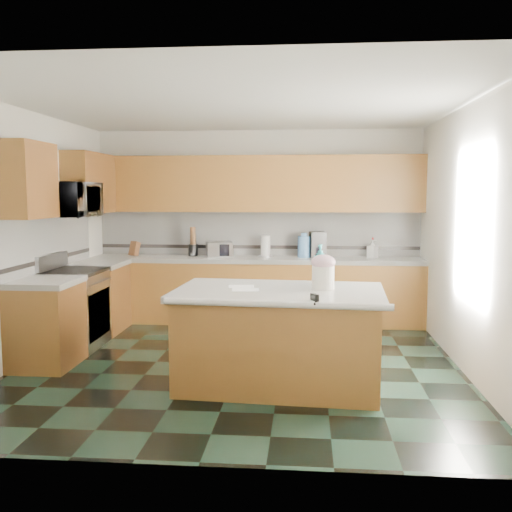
# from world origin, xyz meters

# --- Properties ---
(floor) EXTENTS (4.60, 4.60, 0.00)m
(floor) POSITION_xyz_m (0.00, 0.00, 0.00)
(floor) COLOR black
(floor) RESTS_ON ground
(ceiling) EXTENTS (4.60, 4.60, 0.00)m
(ceiling) POSITION_xyz_m (0.00, 0.00, 2.70)
(ceiling) COLOR white
(ceiling) RESTS_ON ground
(wall_back) EXTENTS (4.60, 0.04, 2.70)m
(wall_back) POSITION_xyz_m (0.00, 2.32, 1.35)
(wall_back) COLOR white
(wall_back) RESTS_ON ground
(wall_front) EXTENTS (4.60, 0.04, 2.70)m
(wall_front) POSITION_xyz_m (0.00, -2.32, 1.35)
(wall_front) COLOR white
(wall_front) RESTS_ON ground
(wall_left) EXTENTS (0.04, 4.60, 2.70)m
(wall_left) POSITION_xyz_m (-2.32, 0.00, 1.35)
(wall_left) COLOR white
(wall_left) RESTS_ON ground
(wall_right) EXTENTS (0.04, 4.60, 2.70)m
(wall_right) POSITION_xyz_m (2.32, 0.00, 1.35)
(wall_right) COLOR white
(wall_right) RESTS_ON ground
(back_base_cab) EXTENTS (4.60, 0.60, 0.86)m
(back_base_cab) POSITION_xyz_m (0.00, 2.00, 0.43)
(back_base_cab) COLOR #3E210E
(back_base_cab) RESTS_ON ground
(back_countertop) EXTENTS (4.60, 0.64, 0.06)m
(back_countertop) POSITION_xyz_m (0.00, 2.00, 0.89)
(back_countertop) COLOR white
(back_countertop) RESTS_ON back_base_cab
(back_upper_cab) EXTENTS (4.60, 0.33, 0.78)m
(back_upper_cab) POSITION_xyz_m (0.00, 2.13, 1.94)
(back_upper_cab) COLOR #3E210E
(back_upper_cab) RESTS_ON wall_back
(back_backsplash) EXTENTS (4.60, 0.02, 0.63)m
(back_backsplash) POSITION_xyz_m (0.00, 2.29, 1.24)
(back_backsplash) COLOR silver
(back_backsplash) RESTS_ON back_countertop
(back_accent_band) EXTENTS (4.60, 0.01, 0.05)m
(back_accent_band) POSITION_xyz_m (0.00, 2.28, 1.04)
(back_accent_band) COLOR black
(back_accent_band) RESTS_ON back_countertop
(left_base_cab_rear) EXTENTS (0.60, 0.82, 0.86)m
(left_base_cab_rear) POSITION_xyz_m (-2.00, 1.29, 0.43)
(left_base_cab_rear) COLOR #3E210E
(left_base_cab_rear) RESTS_ON ground
(left_counter_rear) EXTENTS (0.64, 0.82, 0.06)m
(left_counter_rear) POSITION_xyz_m (-2.00, 1.29, 0.89)
(left_counter_rear) COLOR white
(left_counter_rear) RESTS_ON left_base_cab_rear
(left_base_cab_front) EXTENTS (0.60, 0.72, 0.86)m
(left_base_cab_front) POSITION_xyz_m (-2.00, -0.24, 0.43)
(left_base_cab_front) COLOR #3E210E
(left_base_cab_front) RESTS_ON ground
(left_counter_front) EXTENTS (0.64, 0.72, 0.06)m
(left_counter_front) POSITION_xyz_m (-2.00, -0.24, 0.89)
(left_counter_front) COLOR white
(left_counter_front) RESTS_ON left_base_cab_front
(left_backsplash) EXTENTS (0.02, 2.30, 0.63)m
(left_backsplash) POSITION_xyz_m (-2.29, 0.55, 1.24)
(left_backsplash) COLOR silver
(left_backsplash) RESTS_ON wall_left
(left_accent_band) EXTENTS (0.01, 2.30, 0.05)m
(left_accent_band) POSITION_xyz_m (-2.28, 0.55, 1.04)
(left_accent_band) COLOR black
(left_accent_band) RESTS_ON wall_left
(left_upper_cab_rear) EXTENTS (0.33, 1.09, 0.78)m
(left_upper_cab_rear) POSITION_xyz_m (-2.13, 1.42, 1.94)
(left_upper_cab_rear) COLOR #3E210E
(left_upper_cab_rear) RESTS_ON wall_left
(left_upper_cab_front) EXTENTS (0.33, 0.72, 0.78)m
(left_upper_cab_front) POSITION_xyz_m (-2.13, -0.24, 1.94)
(left_upper_cab_front) COLOR #3E210E
(left_upper_cab_front) RESTS_ON wall_left
(range_body) EXTENTS (0.60, 0.76, 0.88)m
(range_body) POSITION_xyz_m (-2.00, 0.50, 0.44)
(range_body) COLOR #B7B7BC
(range_body) RESTS_ON ground
(range_oven_door) EXTENTS (0.02, 0.68, 0.55)m
(range_oven_door) POSITION_xyz_m (-1.71, 0.50, 0.40)
(range_oven_door) COLOR black
(range_oven_door) RESTS_ON range_body
(range_cooktop) EXTENTS (0.62, 0.78, 0.04)m
(range_cooktop) POSITION_xyz_m (-2.00, 0.50, 0.90)
(range_cooktop) COLOR black
(range_cooktop) RESTS_ON range_body
(range_handle) EXTENTS (0.02, 0.66, 0.02)m
(range_handle) POSITION_xyz_m (-1.68, 0.50, 0.78)
(range_handle) COLOR #B7B7BC
(range_handle) RESTS_ON range_body
(range_backguard) EXTENTS (0.06, 0.76, 0.18)m
(range_backguard) POSITION_xyz_m (-2.26, 0.50, 1.02)
(range_backguard) COLOR #B7B7BC
(range_backguard) RESTS_ON range_body
(microwave) EXTENTS (0.50, 0.73, 0.41)m
(microwave) POSITION_xyz_m (-2.00, 0.50, 1.73)
(microwave) COLOR #B7B7BC
(microwave) RESTS_ON wall_left
(island_base) EXTENTS (1.88, 1.15, 0.86)m
(island_base) POSITION_xyz_m (0.45, -0.64, 0.43)
(island_base) COLOR #3E210E
(island_base) RESTS_ON ground
(island_top) EXTENTS (1.99, 1.26, 0.06)m
(island_top) POSITION_xyz_m (0.45, -0.64, 0.89)
(island_top) COLOR white
(island_top) RESTS_ON island_base
(island_bullnose) EXTENTS (1.92, 0.18, 0.06)m
(island_bullnose) POSITION_xyz_m (0.45, -1.21, 0.89)
(island_bullnose) COLOR white
(island_bullnose) RESTS_ON island_base
(treat_jar) EXTENTS (0.26, 0.26, 0.22)m
(treat_jar) POSITION_xyz_m (0.86, -0.59, 1.03)
(treat_jar) COLOR white
(treat_jar) RESTS_ON island_top
(treat_jar_lid) EXTENTS (0.23, 0.23, 0.14)m
(treat_jar_lid) POSITION_xyz_m (0.86, -0.59, 1.17)
(treat_jar_lid) COLOR #C896A5
(treat_jar_lid) RESTS_ON treat_jar
(treat_jar_knob) EXTENTS (0.07, 0.03, 0.03)m
(treat_jar_knob) POSITION_xyz_m (0.86, -0.59, 1.22)
(treat_jar_knob) COLOR tan
(treat_jar_knob) RESTS_ON treat_jar_lid
(treat_jar_knob_end_l) EXTENTS (0.04, 0.04, 0.04)m
(treat_jar_knob_end_l) POSITION_xyz_m (0.82, -0.59, 1.22)
(treat_jar_knob_end_l) COLOR tan
(treat_jar_knob_end_l) RESTS_ON treat_jar_lid
(treat_jar_knob_end_r) EXTENTS (0.04, 0.04, 0.04)m
(treat_jar_knob_end_r) POSITION_xyz_m (0.90, -0.59, 1.22)
(treat_jar_knob_end_r) COLOR tan
(treat_jar_knob_end_r) RESTS_ON treat_jar_lid
(soap_bottle_island) EXTENTS (0.18, 0.18, 0.39)m
(soap_bottle_island) POSITION_xyz_m (0.84, -0.33, 1.12)
(soap_bottle_island) COLOR teal
(soap_bottle_island) RESTS_ON island_top
(paper_sheet_a) EXTENTS (0.27, 0.21, 0.00)m
(paper_sheet_a) POSITION_xyz_m (0.15, -0.71, 0.92)
(paper_sheet_a) COLOR white
(paper_sheet_a) RESTS_ON island_top
(paper_sheet_b) EXTENTS (0.26, 0.21, 0.00)m
(paper_sheet_b) POSITION_xyz_m (0.09, -0.52, 0.92)
(paper_sheet_b) COLOR white
(paper_sheet_b) RESTS_ON island_top
(clamp_body) EXTENTS (0.07, 0.11, 0.10)m
(clamp_body) POSITION_xyz_m (0.77, -1.19, 0.93)
(clamp_body) COLOR black
(clamp_body) RESTS_ON island_top
(clamp_handle) EXTENTS (0.02, 0.07, 0.02)m
(clamp_handle) POSITION_xyz_m (0.77, -1.25, 0.91)
(clamp_handle) COLOR black
(clamp_handle) RESTS_ON island_top
(knife_block) EXTENTS (0.16, 0.18, 0.22)m
(knife_block) POSITION_xyz_m (-1.75, 2.05, 1.02)
(knife_block) COLOR #472814
(knife_block) RESTS_ON back_countertop
(utensil_crock) EXTENTS (0.13, 0.13, 0.17)m
(utensil_crock) POSITION_xyz_m (-0.90, 2.08, 1.00)
(utensil_crock) COLOR black
(utensil_crock) RESTS_ON back_countertop
(utensil_bundle) EXTENTS (0.08, 0.08, 0.25)m
(utensil_bundle) POSITION_xyz_m (-0.90, 2.08, 1.21)
(utensil_bundle) COLOR #472814
(utensil_bundle) RESTS_ON utensil_crock
(toaster_oven) EXTENTS (0.41, 0.33, 0.21)m
(toaster_oven) POSITION_xyz_m (-0.52, 2.05, 1.02)
(toaster_oven) COLOR #B7B7BC
(toaster_oven) RESTS_ON back_countertop
(toaster_oven_door) EXTENTS (0.31, 0.01, 0.17)m
(toaster_oven_door) POSITION_xyz_m (-0.52, 1.94, 1.02)
(toaster_oven_door) COLOR black
(toaster_oven_door) RESTS_ON toaster_oven
(paper_towel) EXTENTS (0.13, 0.13, 0.30)m
(paper_towel) POSITION_xyz_m (0.13, 2.10, 1.07)
(paper_towel) COLOR white
(paper_towel) RESTS_ON back_countertop
(paper_towel_base) EXTENTS (0.20, 0.20, 0.01)m
(paper_towel_base) POSITION_xyz_m (0.13, 2.10, 0.93)
(paper_towel_base) COLOR #B7B7BC
(paper_towel_base) RESTS_ON back_countertop
(water_jug) EXTENTS (0.18, 0.18, 0.30)m
(water_jug) POSITION_xyz_m (0.67, 2.06, 1.07)
(water_jug) COLOR #4B7CB7
(water_jug) RESTS_ON back_countertop
(water_jug_neck) EXTENTS (0.08, 0.08, 0.04)m
(water_jug_neck) POSITION_xyz_m (0.67, 2.06, 1.24)
(water_jug_neck) COLOR #4B7CB7
(water_jug_neck) RESTS_ON water_jug
(coffee_maker) EXTENTS (0.24, 0.26, 0.36)m
(coffee_maker) POSITION_xyz_m (0.86, 2.08, 1.10)
(coffee_maker) COLOR black
(coffee_maker) RESTS_ON back_countertop
(coffee_carafe) EXTENTS (0.15, 0.15, 0.15)m
(coffee_carafe) POSITION_xyz_m (0.86, 2.03, 0.99)
(coffee_carafe) COLOR black
(coffee_carafe) RESTS_ON back_countertop
(soap_bottle_back) EXTENTS (0.16, 0.16, 0.25)m
(soap_bottle_back) POSITION_xyz_m (1.61, 2.05, 1.05)
(soap_bottle_back) COLOR white
(soap_bottle_back) RESTS_ON back_countertop
(soap_back_cap) EXTENTS (0.02, 0.02, 0.03)m
(soap_back_cap) POSITION_xyz_m (1.61, 2.05, 1.19)
(soap_back_cap) COLOR red
(soap_back_cap) RESTS_ON soap_bottle_back
(window_light_proxy) EXTENTS (0.02, 1.40, 1.10)m
(window_light_proxy) POSITION_xyz_m (2.29, -0.20, 1.50)
(window_light_proxy) COLOR white
(window_light_proxy) RESTS_ON wall_right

